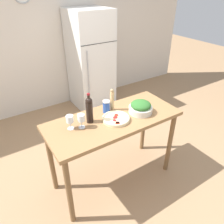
{
  "coord_description": "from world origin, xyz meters",
  "views": [
    {
      "loc": [
        -1.08,
        -1.64,
        2.19
      ],
      "look_at": [
        0.0,
        0.03,
        0.97
      ],
      "focal_mm": 35.0,
      "sensor_mm": 36.0,
      "label": 1
    }
  ],
  "objects": [
    {
      "name": "pepper_mill",
      "position": [
        0.08,
        0.15,
        1.04
      ],
      "size": [
        0.05,
        0.05,
        0.26
      ],
      "color": "tan",
      "rests_on": "prep_counter"
    },
    {
      "name": "wine_bottle",
      "position": [
        -0.24,
        0.07,
        1.06
      ],
      "size": [
        0.07,
        0.07,
        0.33
      ],
      "color": "black",
      "rests_on": "prep_counter"
    },
    {
      "name": "prep_counter",
      "position": [
        0.0,
        0.0,
        0.79
      ],
      "size": [
        1.47,
        0.62,
        0.91
      ],
      "color": "olive",
      "rests_on": "ground_plane"
    },
    {
      "name": "refrigerator",
      "position": [
        0.72,
        1.87,
        0.89
      ],
      "size": [
        0.69,
        0.73,
        1.79
      ],
      "color": "white",
      "rests_on": "ground_plane"
    },
    {
      "name": "ground_plane",
      "position": [
        0.0,
        0.0,
        0.0
      ],
      "size": [
        14.0,
        14.0,
        0.0
      ],
      "primitive_type": "plane",
      "color": "#9E7A56"
    },
    {
      "name": "salad_bowl",
      "position": [
        0.32,
        -0.06,
        0.98
      ],
      "size": [
        0.26,
        0.26,
        0.14
      ],
      "color": "silver",
      "rests_on": "prep_counter"
    },
    {
      "name": "wine_glass_far",
      "position": [
        -0.46,
        0.07,
        1.02
      ],
      "size": [
        0.07,
        0.07,
        0.15
      ],
      "color": "silver",
      "rests_on": "prep_counter"
    },
    {
      "name": "wall_back",
      "position": [
        -0.0,
        2.27,
        1.3
      ],
      "size": [
        6.4,
        0.08,
        2.6
      ],
      "color": "silver",
      "rests_on": "ground_plane"
    },
    {
      "name": "wine_glass_near",
      "position": [
        -0.36,
        0.03,
        1.02
      ],
      "size": [
        0.07,
        0.07,
        0.15
      ],
      "color": "silver",
      "rests_on": "prep_counter"
    },
    {
      "name": "salt_canister",
      "position": [
        -0.0,
        0.15,
        0.98
      ],
      "size": [
        0.08,
        0.08,
        0.14
      ],
      "color": "#284CA3",
      "rests_on": "prep_counter"
    },
    {
      "name": "homemade_pizza",
      "position": [
        0.0,
        -0.05,
        0.93
      ],
      "size": [
        0.29,
        0.29,
        0.04
      ],
      "color": "beige",
      "rests_on": "prep_counter"
    }
  ]
}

